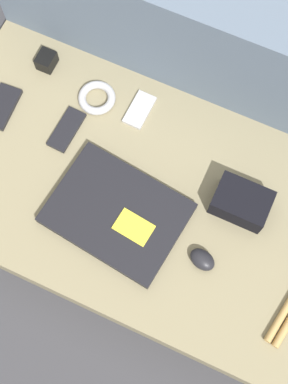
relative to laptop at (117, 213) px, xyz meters
name	(u,v)px	position (x,y,z in m)	size (l,w,h in m)	color
ground_plane	(144,211)	(0.04, 0.08, -0.17)	(8.00, 8.00, 0.00)	#38383D
couch_seat	(144,203)	(0.04, 0.08, -0.09)	(1.13, 0.61, 0.16)	#847A5B
couch_backrest	(209,49)	(0.04, 0.48, 0.06)	(1.13, 0.20, 0.47)	slate
laptop	(117,213)	(0.00, 0.00, 0.00)	(0.35, 0.28, 0.03)	black
computer_mouse	(202,260)	(0.24, -0.02, 0.00)	(0.07, 0.06, 0.03)	black
phone_silver	(67,130)	(-0.22, 0.15, -0.01)	(0.06, 0.12, 0.01)	black
phone_black	(140,110)	(-0.07, 0.28, -0.01)	(0.06, 0.10, 0.01)	#B7B7BC
phone_small	(2,107)	(-0.40, 0.14, -0.01)	(0.07, 0.13, 0.01)	black
camera_pouch	(241,202)	(0.27, 0.15, 0.02)	(0.14, 0.10, 0.07)	black
charger_brick	(46,61)	(-0.35, 0.30, 0.01)	(0.04, 0.05, 0.04)	black
cable_coil	(97,98)	(-0.19, 0.26, 0.00)	(0.10, 0.10, 0.02)	#B2B2B7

